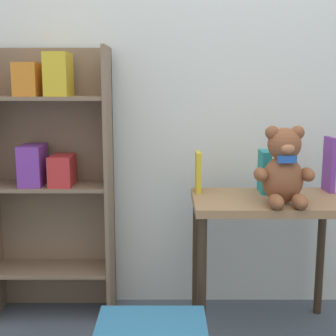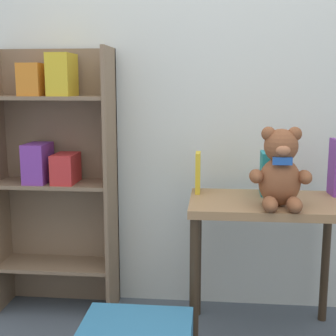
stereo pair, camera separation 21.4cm
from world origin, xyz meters
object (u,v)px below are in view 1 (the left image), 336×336
object	(u,v)px
display_table	(266,220)
book_standing_purple	(327,164)
bookshelf_side	(48,167)
teddy_bear	(282,169)
book_standing_teal	(262,171)
book_standing_yellow	(196,172)

from	to	relation	value
display_table	book_standing_purple	xyz separation A→B (m)	(0.31, 0.14, 0.24)
bookshelf_side	teddy_bear	xyz separation A→B (m)	(1.08, -0.32, 0.05)
teddy_bear	book_standing_teal	bearing A→B (deg)	99.33
teddy_bear	book_standing_purple	bearing A→B (deg)	41.15
book_standing_yellow	display_table	bearing A→B (deg)	-22.96
display_table	bookshelf_side	bearing A→B (deg)	168.21
display_table	teddy_bear	bearing A→B (deg)	-70.47
teddy_bear	book_standing_yellow	distance (m)	0.42
display_table	book_standing_purple	world-z (taller)	book_standing_purple
bookshelf_side	book_standing_yellow	distance (m)	0.73
bookshelf_side	teddy_bear	size ratio (longest dim) A/B	3.99
bookshelf_side	book_standing_teal	world-z (taller)	bookshelf_side
book_standing_teal	book_standing_yellow	bearing A→B (deg)	179.39
book_standing_yellow	book_standing_purple	size ratio (longest dim) A/B	0.73
teddy_bear	book_standing_teal	world-z (taller)	teddy_bear
book_standing_teal	book_standing_purple	distance (m)	0.32
display_table	book_standing_teal	size ratio (longest dim) A/B	3.45
bookshelf_side	display_table	bearing A→B (deg)	-11.79
book_standing_purple	bookshelf_side	bearing A→B (deg)	173.86
book_standing_purple	display_table	bearing A→B (deg)	-158.97
teddy_bear	book_standing_yellow	bearing A→B (deg)	146.43
book_standing_yellow	teddy_bear	bearing A→B (deg)	-34.16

